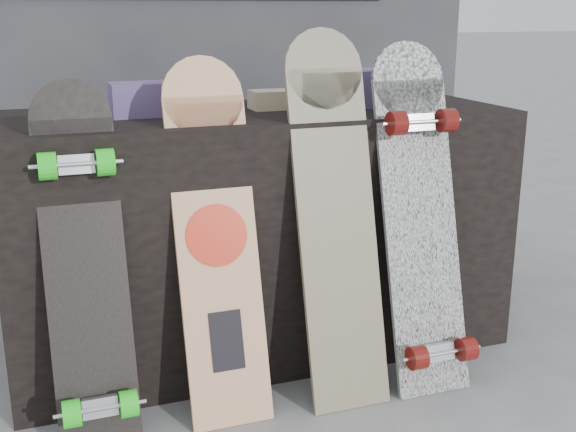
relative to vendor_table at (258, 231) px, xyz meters
name	(u,v)px	position (x,y,z in m)	size (l,w,h in m)	color
ground	(313,415)	(0.00, -0.50, -0.40)	(60.00, 60.00, 0.00)	slate
vendor_table	(258,231)	(0.00, 0.00, 0.00)	(1.60, 0.60, 0.80)	black
booth	(194,11)	(0.00, 0.85, 0.70)	(2.40, 0.22, 2.20)	#343439
merch_box_purple	(141,99)	(-0.36, 0.00, 0.45)	(0.18, 0.12, 0.10)	navy
merch_box_small	(368,88)	(0.38, -0.02, 0.46)	(0.14, 0.14, 0.12)	navy
merch_box_flat	(284,99)	(0.10, 0.02, 0.43)	(0.22, 0.10, 0.06)	#D1B78C
longboard_geisha	(215,230)	(-0.23, -0.32, 0.12)	(0.23, 0.30, 0.99)	#C8B887
longboard_celtic	(335,207)	(0.12, -0.35, 0.16)	(0.24, 0.30, 1.06)	#C7B888
longboard_cascadia	(421,213)	(0.39, -0.38, 0.13)	(0.23, 0.35, 1.02)	white
skateboard_dark	(85,261)	(-0.58, -0.35, 0.08)	(0.21, 0.33, 0.94)	black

